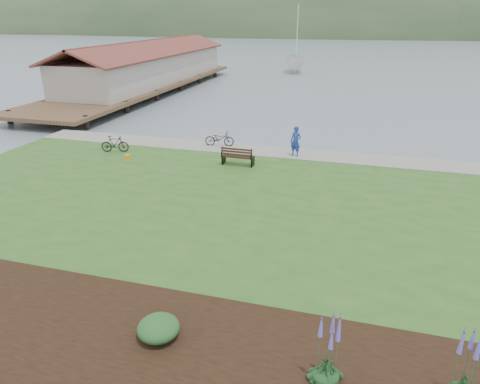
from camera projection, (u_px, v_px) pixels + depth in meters
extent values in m
plane|color=slate|center=(275.00, 207.00, 19.34)|extent=(600.00, 600.00, 0.00)
cube|color=#2A561E|center=(265.00, 222.00, 17.48)|extent=(34.00, 20.00, 0.40)
cube|color=gray|center=(298.00, 154.00, 25.30)|extent=(34.00, 2.20, 0.03)
cube|color=black|center=(319.00, 378.00, 9.72)|extent=(24.00, 4.40, 0.04)
cube|color=#4C3826|center=(144.00, 84.00, 47.10)|extent=(8.00, 36.00, 0.30)
cube|color=#B2ADA3|center=(151.00, 67.00, 48.24)|extent=(6.40, 28.00, 3.00)
cube|color=black|center=(238.00, 156.00, 23.32)|extent=(1.72, 0.63, 0.05)
cube|color=black|center=(236.00, 152.00, 22.92)|extent=(1.71, 0.20, 0.53)
cube|color=black|center=(224.00, 159.00, 23.64)|extent=(0.08, 0.59, 0.47)
cube|color=black|center=(253.00, 162.00, 23.19)|extent=(0.08, 0.59, 0.47)
imported|color=#223E9E|center=(296.00, 139.00, 24.52)|extent=(0.88, 0.74, 2.07)
imported|color=black|center=(219.00, 139.00, 26.64)|extent=(0.92, 1.89, 0.95)
imported|color=black|center=(115.00, 144.00, 25.49)|extent=(0.91, 1.70, 0.99)
imported|color=silver|center=(295.00, 72.00, 63.51)|extent=(13.08, 13.25, 29.76)
cube|color=orange|center=(127.00, 158.00, 24.12)|extent=(0.28, 0.36, 0.33)
ellipsoid|color=#153A1B|center=(326.00, 376.00, 9.56)|extent=(0.62, 0.62, 0.31)
cone|color=#544EB5|center=(329.00, 340.00, 9.17)|extent=(0.36, 0.36, 1.73)
cone|color=#544EB5|center=(472.00, 352.00, 8.65)|extent=(0.36, 0.36, 2.00)
ellipsoid|color=#1E4C21|center=(158.00, 328.00, 10.84)|extent=(1.09, 1.09, 0.54)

